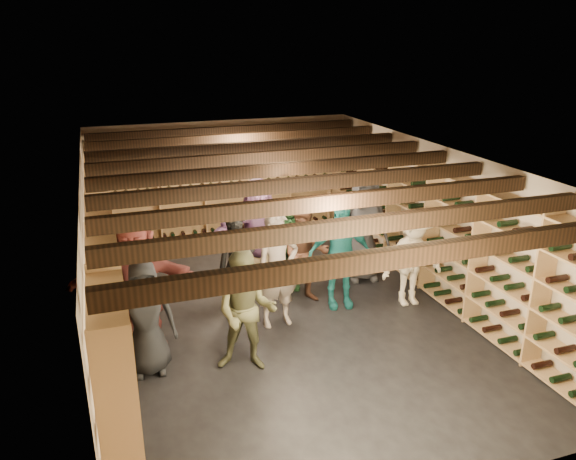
{
  "coord_description": "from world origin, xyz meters",
  "views": [
    {
      "loc": [
        -2.51,
        -7.48,
        4.12
      ],
      "look_at": [
        0.14,
        0.2,
        1.25
      ],
      "focal_mm": 35.0,
      "sensor_mm": 36.0,
      "label": 1
    }
  ],
  "objects_px": {
    "person_1": "(238,264)",
    "person_5": "(138,283)",
    "crate_stack_right": "(263,266)",
    "person_8": "(305,254)",
    "person_2": "(246,311)",
    "person_7": "(278,269)",
    "crate_loose": "(266,248)",
    "person_3": "(412,258)",
    "person_12": "(363,228)",
    "person_10": "(289,246)",
    "crate_stack_left": "(265,259)",
    "person_0": "(146,318)",
    "person_11": "(259,229)",
    "person_4": "(340,255)"
  },
  "relations": [
    {
      "from": "person_3",
      "to": "crate_stack_left",
      "type": "bearing_deg",
      "value": 139.82
    },
    {
      "from": "person_0",
      "to": "person_10",
      "type": "bearing_deg",
      "value": 37.44
    },
    {
      "from": "person_2",
      "to": "person_7",
      "type": "bearing_deg",
      "value": 74.97
    },
    {
      "from": "person_0",
      "to": "person_1",
      "type": "relative_size",
      "value": 0.94
    },
    {
      "from": "person_5",
      "to": "person_8",
      "type": "distance_m",
      "value": 2.68
    },
    {
      "from": "person_4",
      "to": "person_11",
      "type": "distance_m",
      "value": 1.68
    },
    {
      "from": "crate_loose",
      "to": "person_2",
      "type": "height_order",
      "value": "person_2"
    },
    {
      "from": "person_1",
      "to": "person_12",
      "type": "distance_m",
      "value": 2.43
    },
    {
      "from": "crate_stack_right",
      "to": "crate_stack_left",
      "type": "bearing_deg",
      "value": -76.16
    },
    {
      "from": "person_1",
      "to": "person_5",
      "type": "bearing_deg",
      "value": -157.68
    },
    {
      "from": "person_11",
      "to": "crate_loose",
      "type": "bearing_deg",
      "value": 65.14
    },
    {
      "from": "person_8",
      "to": "person_11",
      "type": "xyz_separation_m",
      "value": [
        -0.45,
        1.1,
        0.11
      ]
    },
    {
      "from": "person_10",
      "to": "crate_stack_right",
      "type": "bearing_deg",
      "value": 133.13
    },
    {
      "from": "person_10",
      "to": "person_2",
      "type": "bearing_deg",
      "value": -102.85
    },
    {
      "from": "crate_loose",
      "to": "person_2",
      "type": "xyz_separation_m",
      "value": [
        -1.39,
        -3.78,
        0.72
      ]
    },
    {
      "from": "person_3",
      "to": "person_10",
      "type": "xyz_separation_m",
      "value": [
        -1.62,
        1.19,
        -0.03
      ]
    },
    {
      "from": "crate_stack_left",
      "to": "person_7",
      "type": "relative_size",
      "value": 0.39
    },
    {
      "from": "person_3",
      "to": "person_5",
      "type": "bearing_deg",
      "value": -178.29
    },
    {
      "from": "person_7",
      "to": "person_10",
      "type": "bearing_deg",
      "value": 58.21
    },
    {
      "from": "person_1",
      "to": "crate_stack_right",
      "type": "bearing_deg",
      "value": 61.75
    },
    {
      "from": "crate_stack_right",
      "to": "person_4",
      "type": "bearing_deg",
      "value": -61.63
    },
    {
      "from": "crate_stack_left",
      "to": "person_0",
      "type": "relative_size",
      "value": 0.45
    },
    {
      "from": "crate_stack_left",
      "to": "person_7",
      "type": "distance_m",
      "value": 1.79
    },
    {
      "from": "person_8",
      "to": "person_1",
      "type": "bearing_deg",
      "value": -162.3
    },
    {
      "from": "crate_stack_right",
      "to": "person_3",
      "type": "xyz_separation_m",
      "value": [
        1.9,
        -1.83,
        0.61
      ]
    },
    {
      "from": "person_5",
      "to": "crate_loose",
      "type": "bearing_deg",
      "value": 59.16
    },
    {
      "from": "person_0",
      "to": "person_2",
      "type": "xyz_separation_m",
      "value": [
        1.21,
        -0.33,
        0.05
      ]
    },
    {
      "from": "crate_loose",
      "to": "person_7",
      "type": "xyz_separation_m",
      "value": [
        -0.66,
        -2.8,
        0.79
      ]
    },
    {
      "from": "crate_stack_right",
      "to": "person_0",
      "type": "distance_m",
      "value": 3.34
    },
    {
      "from": "person_3",
      "to": "crate_stack_right",
      "type": "bearing_deg",
      "value": 138.79
    },
    {
      "from": "person_7",
      "to": "crate_loose",
      "type": "bearing_deg",
      "value": 71.93
    },
    {
      "from": "person_2",
      "to": "person_12",
      "type": "relative_size",
      "value": 0.86
    },
    {
      "from": "person_10",
      "to": "person_1",
      "type": "bearing_deg",
      "value": -130.97
    },
    {
      "from": "person_3",
      "to": "person_12",
      "type": "height_order",
      "value": "person_12"
    },
    {
      "from": "person_12",
      "to": "crate_stack_left",
      "type": "bearing_deg",
      "value": 165.02
    },
    {
      "from": "person_0",
      "to": "person_2",
      "type": "height_order",
      "value": "person_2"
    },
    {
      "from": "person_1",
      "to": "person_4",
      "type": "xyz_separation_m",
      "value": [
        1.56,
        -0.27,
        0.05
      ]
    },
    {
      "from": "person_3",
      "to": "person_0",
      "type": "bearing_deg",
      "value": -169.24
    },
    {
      "from": "person_1",
      "to": "crate_stack_left",
      "type": "bearing_deg",
      "value": 59.24
    },
    {
      "from": "person_2",
      "to": "crate_stack_right",
      "type": "bearing_deg",
      "value": 91.42
    },
    {
      "from": "person_8",
      "to": "crate_stack_right",
      "type": "bearing_deg",
      "value": 122.02
    },
    {
      "from": "crate_stack_right",
      "to": "person_2",
      "type": "distance_m",
      "value": 2.99
    },
    {
      "from": "person_3",
      "to": "person_8",
      "type": "relative_size",
      "value": 0.97
    },
    {
      "from": "crate_stack_right",
      "to": "person_10",
      "type": "xyz_separation_m",
      "value": [
        0.28,
        -0.64,
        0.58
      ]
    },
    {
      "from": "person_2",
      "to": "person_5",
      "type": "height_order",
      "value": "person_5"
    },
    {
      "from": "person_12",
      "to": "person_1",
      "type": "bearing_deg",
      "value": -161.31
    },
    {
      "from": "person_2",
      "to": "person_12",
      "type": "distance_m",
      "value": 3.35
    },
    {
      "from": "crate_stack_right",
      "to": "person_8",
      "type": "bearing_deg",
      "value": -72.95
    },
    {
      "from": "crate_stack_left",
      "to": "person_1",
      "type": "distance_m",
      "value": 1.46
    },
    {
      "from": "person_0",
      "to": "person_4",
      "type": "distance_m",
      "value": 3.17
    }
  ]
}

